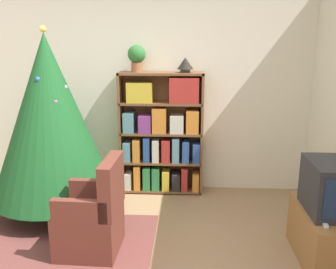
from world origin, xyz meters
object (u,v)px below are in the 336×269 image
Objects in this scene: armchair at (93,219)px; potted_plant at (137,57)px; table_lamp at (185,64)px; television at (335,187)px; bookshelf at (162,136)px; christmas_tree at (50,118)px.

potted_plant reaches higher than armchair.
potted_plant reaches higher than table_lamp.
potted_plant is at bearing 172.60° from armchair.
armchair is at bearing -99.19° from potted_plant.
table_lamp reaches higher than television.
television is at bearing -43.59° from bookshelf.
bookshelf is at bearing -178.17° from table_lamp.
christmas_tree is 10.50× the size of table_lamp.
potted_plant is (-1.92, 1.54, 1.04)m from television.
table_lamp is (0.83, 1.47, 1.34)m from armchair.
armchair is 2.07m from potted_plant.
table_lamp is at bearing 0.00° from potted_plant.
christmas_tree reaches higher than table_lamp.
armchair is 2.16m from table_lamp.
christmas_tree is 1.28m from potted_plant.
potted_plant is at bearing 141.23° from television.
bookshelf is at bearing -1.69° from potted_plant.
bookshelf is at bearing 29.06° from christmas_tree.
bookshelf is 1.62m from armchair.
bookshelf is 1.04m from potted_plant.
armchair is (-2.15, 0.07, -0.40)m from television.
bookshelf is 1.41m from christmas_tree.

